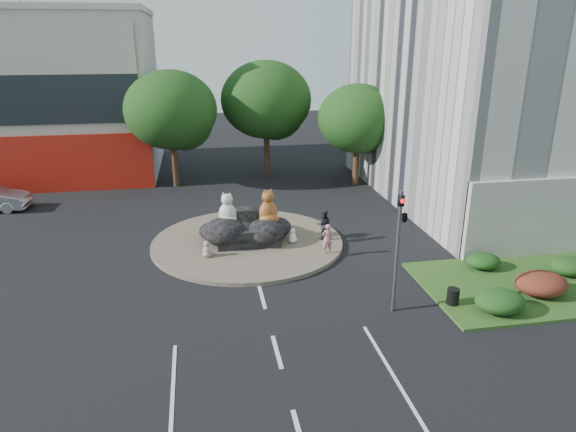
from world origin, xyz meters
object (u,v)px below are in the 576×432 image
Objects in this scene: cat_white at (227,209)px; kitten_white at (293,235)px; cat_tabby at (268,206)px; kitten_calico at (207,249)px; pedestrian_pink at (327,239)px; pedestrian_dark at (324,225)px; litter_bin at (453,296)px.

cat_white is 2.28× the size of kitten_white.
cat_tabby is 2.26× the size of kitten_calico.
kitten_white is (4.46, 1.09, -0.03)m from kitten_calico.
pedestrian_pink is at bearing -78.89° from kitten_white.
cat_tabby reaches higher than pedestrian_pink.
pedestrian_dark is at bearing -104.07° from pedestrian_pink.
kitten_white is 0.51× the size of pedestrian_pink.
kitten_calico is at bearing -11.07° from pedestrian_pink.
cat_white is 2.10m from cat_tabby.
pedestrian_dark reaches higher than kitten_white.
cat_white reaches higher than pedestrian_dark.
cat_tabby is at bearing 17.15° from cat_white.
cat_white is 0.93× the size of cat_tabby.
kitten_white reaches higher than litter_bin.
pedestrian_pink is 2.29× the size of litter_bin.
cat_tabby reaches higher than kitten_white.
cat_white reaches higher than litter_bin.
litter_bin is (8.48, -8.17, -1.54)m from cat_white.
kitten_white is (3.29, -0.75, -1.40)m from cat_white.
cat_tabby is at bearing 128.65° from litter_bin.
litter_bin is at bearing 118.22° from pedestrian_pink.
cat_white is 2.58m from kitten_calico.
litter_bin is (3.50, -7.57, -0.55)m from pedestrian_dark.
kitten_calico reaches higher than litter_bin.
pedestrian_pink is (4.69, -2.44, -1.03)m from cat_white.
kitten_white is 1.75m from pedestrian_dark.
litter_bin is (9.65, -6.33, -0.17)m from kitten_calico.
litter_bin is (6.39, -7.99, -1.60)m from cat_tabby.
cat_tabby reaches higher than kitten_calico.
kitten_calico is 0.52× the size of pedestrian_dark.
litter_bin is at bearing -21.72° from cat_white.
pedestrian_dark is at bearing 114.81° from litter_bin.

